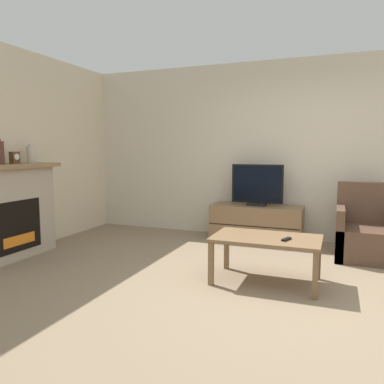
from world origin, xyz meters
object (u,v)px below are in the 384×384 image
object	(u,v)px
coffee_table	(266,242)
mantel_clock	(15,158)
tv_stand	(256,223)
armchair	(365,234)
remote	(286,239)
mantel_vase_right	(31,154)
tv	(257,186)
fireplace	(7,211)

from	to	relation	value
coffee_table	mantel_clock	bearing A→B (deg)	-176.22
tv_stand	armchair	world-z (taller)	armchair
coffee_table	remote	world-z (taller)	remote
tv_stand	coffee_table	bearing A→B (deg)	-75.31
mantel_vase_right	tv_stand	size ratio (longest dim) A/B	0.19
mantel_clock	tv	distance (m)	3.32
tv	armchair	size ratio (longest dim) A/B	0.81
mantel_vase_right	armchair	bearing A→B (deg)	17.08
armchair	coffee_table	bearing A→B (deg)	-127.02
fireplace	armchair	world-z (taller)	fireplace
coffee_table	remote	distance (m)	0.23
fireplace	mantel_vase_right	distance (m)	0.82
fireplace	remote	size ratio (longest dim) A/B	8.89
tv_stand	coffee_table	distance (m)	1.79
mantel_clock	armchair	bearing A→B (deg)	20.51
fireplace	coffee_table	xyz separation A→B (m)	(3.14, 0.34, -0.18)
fireplace	tv	distance (m)	3.39
mantel_clock	tv_stand	size ratio (longest dim) A/B	0.11
armchair	coffee_table	size ratio (longest dim) A/B	0.87
tv_stand	tv	size ratio (longest dim) A/B	1.76
coffee_table	tv_stand	bearing A→B (deg)	104.69
armchair	tv	bearing A→B (deg)	165.32
mantel_vase_right	coffee_table	size ratio (longest dim) A/B	0.24
fireplace	coffee_table	size ratio (longest dim) A/B	1.27
tv	tv_stand	bearing A→B (deg)	90.00
mantel_clock	armchair	world-z (taller)	mantel_clock
tv_stand	remote	xyz separation A→B (m)	(0.66, -1.80, 0.22)
tv	remote	distance (m)	1.94
fireplace	coffee_table	bearing A→B (deg)	6.26
coffee_table	remote	bearing A→B (deg)	-19.31
mantel_clock	coffee_table	distance (m)	3.24
tv_stand	armchair	size ratio (longest dim) A/B	1.42
fireplace	armchair	distance (m)	4.48
tv_stand	mantel_clock	bearing A→B (deg)	-144.12
mantel_clock	tv	bearing A→B (deg)	35.85
mantel_vase_right	mantel_clock	distance (m)	0.28
fireplace	tv_stand	bearing A→B (deg)	37.59
fireplace	coffee_table	world-z (taller)	fireplace
armchair	tv_stand	bearing A→B (deg)	165.24
fireplace	mantel_clock	distance (m)	0.67
coffee_table	armchair	bearing A→B (deg)	52.98
tv	remote	bearing A→B (deg)	-69.77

